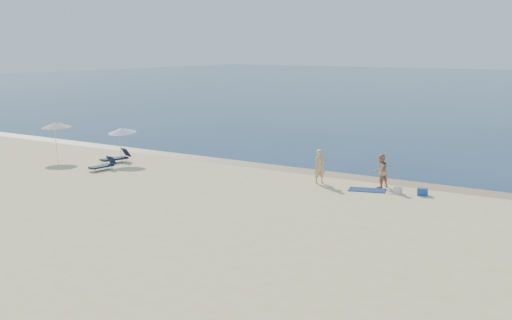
{
  "coord_description": "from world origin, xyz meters",
  "views": [
    {
      "loc": [
        16.33,
        -9.67,
        6.5
      ],
      "look_at": [
        -0.81,
        16.0,
        1.0
      ],
      "focal_mm": 45.0,
      "sensor_mm": 36.0,
      "label": 1
    }
  ],
  "objects_px": {
    "blue_cooler": "(423,192)",
    "person_left": "(320,167)",
    "person_right": "(381,171)",
    "umbrella_near": "(122,130)"
  },
  "relations": [
    {
      "from": "person_left",
      "to": "blue_cooler",
      "type": "xyz_separation_m",
      "value": [
        4.96,
        0.32,
        -0.66
      ]
    },
    {
      "from": "blue_cooler",
      "to": "person_left",
      "type": "bearing_deg",
      "value": 167.6
    },
    {
      "from": "blue_cooler",
      "to": "umbrella_near",
      "type": "relative_size",
      "value": 0.22
    },
    {
      "from": "person_right",
      "to": "blue_cooler",
      "type": "bearing_deg",
      "value": 102.34
    },
    {
      "from": "person_right",
      "to": "umbrella_near",
      "type": "height_order",
      "value": "umbrella_near"
    },
    {
      "from": "blue_cooler",
      "to": "person_right",
      "type": "bearing_deg",
      "value": 151.46
    },
    {
      "from": "person_right",
      "to": "blue_cooler",
      "type": "distance_m",
      "value": 2.33
    },
    {
      "from": "umbrella_near",
      "to": "person_right",
      "type": "bearing_deg",
      "value": 8.55
    },
    {
      "from": "person_left",
      "to": "blue_cooler",
      "type": "distance_m",
      "value": 5.01
    },
    {
      "from": "umbrella_near",
      "to": "person_left",
      "type": "bearing_deg",
      "value": 6.35
    }
  ]
}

